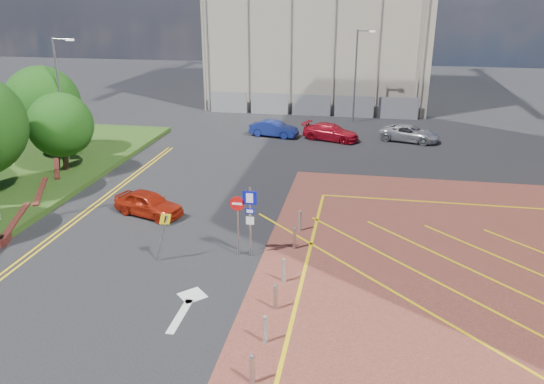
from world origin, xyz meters
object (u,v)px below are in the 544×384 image
(lamp_left_far, at_px, (61,95))
(sign_cluster, at_px, (245,215))
(lamp_back, at_px, (356,73))
(warning_sign, at_px, (163,231))
(car_blue_back, at_px, (274,129))
(car_red_left, at_px, (149,203))
(tree_d, at_px, (43,103))
(car_red_back, at_px, (331,132))
(tree_c, at_px, (61,125))
(car_silver_back, at_px, (409,133))

(lamp_left_far, height_order, sign_cluster, lamp_left_far)
(lamp_back, relative_size, warning_sign, 3.56)
(car_blue_back, bearing_deg, car_red_left, 179.64)
(lamp_left_far, xyz_separation_m, lamp_back, (18.50, 16.00, -0.30))
(tree_d, xyz_separation_m, car_red_back, (18.99, 8.38, -3.22))
(tree_c, xyz_separation_m, car_red_left, (7.81, -5.44, -2.55))
(sign_cluster, bearing_deg, tree_d, 144.42)
(tree_d, distance_m, car_red_back, 21.01)
(car_red_left, bearing_deg, car_red_back, -6.97)
(car_silver_back, bearing_deg, car_red_left, 156.19)
(warning_sign, bearing_deg, tree_c, 135.94)
(car_silver_back, bearing_deg, tree_c, 134.04)
(tree_c, relative_size, warning_sign, 2.18)
(sign_cluster, bearing_deg, lamp_left_far, 143.18)
(tree_c, xyz_separation_m, car_red_back, (15.99, 11.38, -2.55))
(lamp_left_far, bearing_deg, lamp_back, 40.86)
(lamp_left_far, relative_size, lamp_back, 1.00)
(lamp_back, distance_m, car_red_left, 25.66)
(tree_c, height_order, car_silver_back, tree_c)
(lamp_back, bearing_deg, warning_sign, -104.14)
(car_blue_back, bearing_deg, lamp_back, -33.21)
(tree_d, bearing_deg, car_red_left, -37.98)
(lamp_left_far, distance_m, warning_sign, 16.97)
(lamp_left_far, bearing_deg, sign_cluster, -36.82)
(tree_d, bearing_deg, tree_c, -45.00)
(tree_d, height_order, car_blue_back, tree_d)
(warning_sign, bearing_deg, tree_d, 135.73)
(car_red_left, distance_m, car_silver_back, 22.62)
(tree_d, relative_size, lamp_left_far, 0.76)
(sign_cluster, bearing_deg, lamp_back, 82.03)
(tree_c, distance_m, car_red_back, 19.79)
(tree_c, bearing_deg, sign_cluster, -33.16)
(lamp_back, relative_size, car_silver_back, 1.78)
(car_red_left, xyz_separation_m, car_silver_back, (14.24, 17.57, -0.02))
(car_blue_back, bearing_deg, warning_sign, -170.94)
(sign_cluster, relative_size, warning_sign, 1.42)
(lamp_left_far, bearing_deg, car_red_left, -40.44)
(car_silver_back, bearing_deg, lamp_left_far, 129.02)
(lamp_back, xyz_separation_m, sign_cluster, (-3.78, -27.02, -2.41))
(tree_d, relative_size, car_red_left, 1.61)
(tree_d, xyz_separation_m, car_blue_back, (14.38, 8.72, -3.23))
(tree_c, xyz_separation_m, warning_sign, (10.49, -10.15, -1.76))
(warning_sign, height_order, car_blue_back, warning_sign)
(car_red_back, bearing_deg, tree_c, 143.05)
(sign_cluster, xyz_separation_m, car_red_back, (2.20, 20.40, -1.31))
(sign_cluster, height_order, car_red_back, sign_cluster)
(tree_c, xyz_separation_m, car_silver_back, (22.05, 12.13, -2.57))
(lamp_back, xyz_separation_m, car_silver_back, (4.47, -5.87, -3.73))
(lamp_left_far, xyz_separation_m, car_blue_back, (12.30, 9.72, -4.02))
(warning_sign, bearing_deg, car_red_back, 75.66)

